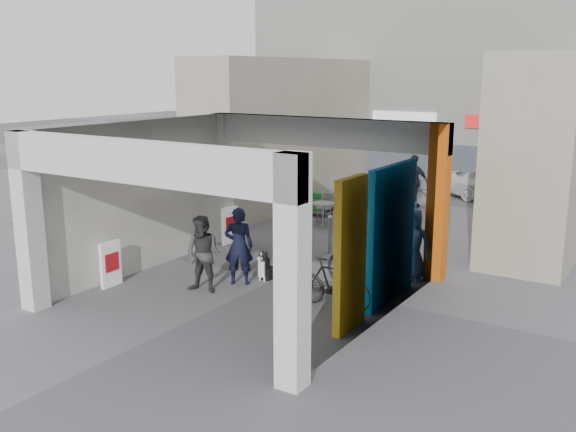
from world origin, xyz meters
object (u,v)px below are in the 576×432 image
Objects in this scene: border_collie at (265,268)px; man_back_turned at (203,255)px; man_crates at (414,181)px; white_van at (507,184)px; produce_stand at (316,206)px; cafe_set at (324,214)px; man_with_dog at (239,246)px; man_elderly at (412,244)px; bicycle_front at (359,267)px; bicycle_rear at (333,284)px.

man_back_turned is at bearing -116.28° from border_collie.
white_van is (2.53, 2.39, -0.22)m from man_crates.
produce_stand is 0.28× the size of white_van.
white_van is at bearing 58.33° from cafe_set.
man_with_dog is 1.05× the size of man_elderly.
cafe_set reaches higher than produce_stand.
bicycle_front is 11.08m from white_van.
bicycle_front reaches higher than bicycle_rear.
bicycle_rear reaches higher than border_collie.
produce_stand is at bearing 29.83° from bicycle_rear.
bicycle_front is (-0.67, -1.26, -0.31)m from man_elderly.
bicycle_front is at bearing -1.07° from bicycle_rear.
bicycle_rear is at bearing -20.84° from border_collie.
man_with_dog is (-0.32, -0.55, 0.58)m from border_collie.
man_crates is at bearing 148.22° from white_van.
cafe_set is at bearing 76.64° from man_crates.
man_crates reaches higher than border_collie.
man_back_turned is 1.00× the size of man_elderly.
border_collie is (2.36, -6.33, -0.01)m from produce_stand.
man_crates is at bearing 10.42° from bicycle_rear.
man_back_turned is 10.58m from man_crates.
bicycle_front is (4.45, -5.83, 0.22)m from produce_stand.
border_collie is 3.32m from man_elderly.
white_van is (2.36, 11.58, 0.41)m from border_collie.
man_back_turned is 0.99× the size of bicycle_rear.
bicycle_front is at bearing 23.97° from man_back_turned.
bicycle_rear is (0.03, -1.23, -0.01)m from bicycle_front.
man_crates is at bearing 89.19° from border_collie.
bicycle_front reaches higher than cafe_set.
bicycle_front reaches higher than produce_stand.
man_back_turned is 13.29m from white_van.
bicycle_front is at bearing -32.86° from produce_stand.
man_crates is 0.45× the size of white_van.
cafe_set is at bearing 86.67° from man_back_turned.
border_collie is 1.61m from man_back_turned.
bicycle_rear is 12.31m from white_van.
man_with_dog reaches higher than border_collie.
border_collie is at bearing 54.87° from man_back_turned.
man_with_dog is at bearing 132.22° from bicycle_front.
man_with_dog is at bearing 59.24° from man_back_turned.
produce_stand is at bearing 152.97° from white_van.
bicycle_front is at bearing 173.01° from man_with_dog.
produce_stand is 6.89m from man_elderly.
white_van is at bearing 17.33° from bicycle_front.
man_crates reaches higher than man_back_turned.
man_elderly is 9.82m from white_van.
produce_stand is at bearing 130.88° from cafe_set.
man_back_turned reaches higher than produce_stand.
man_elderly is (3.08, 2.31, -0.04)m from man_with_dog.
man_back_turned is 3.32m from bicycle_front.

